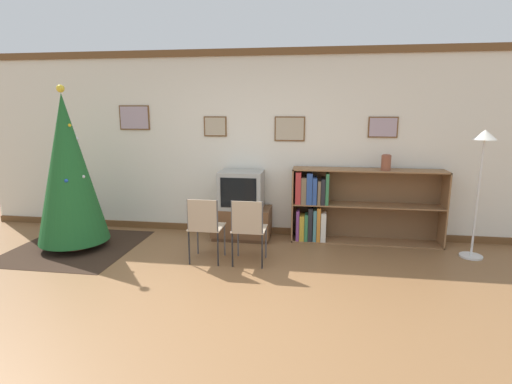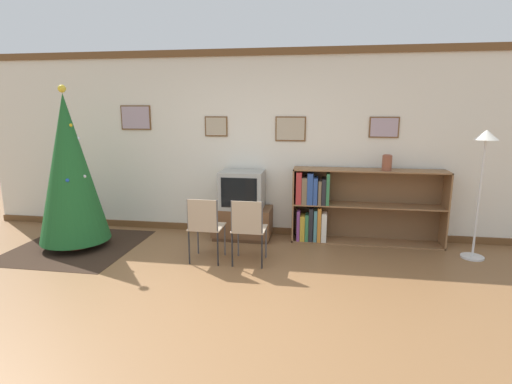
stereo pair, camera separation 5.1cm
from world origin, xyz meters
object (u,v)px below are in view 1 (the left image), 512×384
at_px(vase, 386,162).
at_px(standing_lamp, 482,161).
at_px(christmas_tree, 68,170).
at_px(tv_console, 242,223).
at_px(television, 242,190).
at_px(folding_chair_left, 205,226).
at_px(bookshelf, 339,206).
at_px(folding_chair_right, 248,228).

bearing_deg(vase, standing_lamp, -18.23).
relative_size(christmas_tree, tv_console, 2.58).
height_order(christmas_tree, television, christmas_tree).
bearing_deg(christmas_tree, tv_console, 18.85).
distance_m(christmas_tree, folding_chair_left, 2.03).
distance_m(television, bookshelf, 1.41).
distance_m(television, vase, 2.03).
bearing_deg(standing_lamp, christmas_tree, -175.38).
height_order(folding_chair_right, vase, vase).
relative_size(bookshelf, vase, 9.62).
height_order(folding_chair_left, bookshelf, bookshelf).
bearing_deg(tv_console, standing_lamp, -6.02).
height_order(bookshelf, vase, vase).
distance_m(tv_console, standing_lamp, 3.24).
distance_m(folding_chair_left, vase, 2.57).
relative_size(tv_console, folding_chair_right, 1.02).
distance_m(christmas_tree, bookshelf, 3.71).
xyz_separation_m(tv_console, bookshelf, (1.39, 0.08, 0.28)).
relative_size(tv_console, standing_lamp, 0.52).
bearing_deg(tv_console, television, -90.00).
relative_size(tv_console, vase, 3.88).
bearing_deg(vase, christmas_tree, -169.46).
height_order(folding_chair_right, bookshelf, bookshelf).
bearing_deg(vase, tv_console, -179.13).
relative_size(television, folding_chair_right, 0.75).
relative_size(tv_console, bookshelf, 0.40).
distance_m(tv_console, bookshelf, 1.42).
bearing_deg(folding_chair_left, bookshelf, 33.22).
bearing_deg(vase, folding_chair_right, -149.00).
height_order(christmas_tree, bookshelf, christmas_tree).
xyz_separation_m(tv_console, standing_lamp, (3.06, -0.32, 1.02)).
height_order(television, standing_lamp, standing_lamp).
height_order(christmas_tree, folding_chair_left, christmas_tree).
distance_m(christmas_tree, tv_console, 2.46).
bearing_deg(folding_chair_right, tv_console, 105.02).
bearing_deg(standing_lamp, television, 174.03).
bearing_deg(television, standing_lamp, -5.97).
height_order(christmas_tree, standing_lamp, christmas_tree).
xyz_separation_m(vase, standing_lamp, (1.07, -0.35, 0.09)).
xyz_separation_m(folding_chair_left, vase, (2.26, 1.03, 0.69)).
relative_size(folding_chair_right, bookshelf, 0.39).
height_order(television, folding_chair_left, television).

